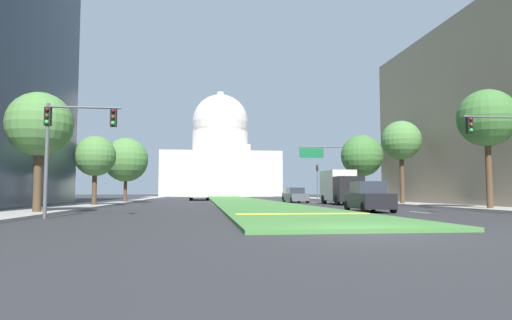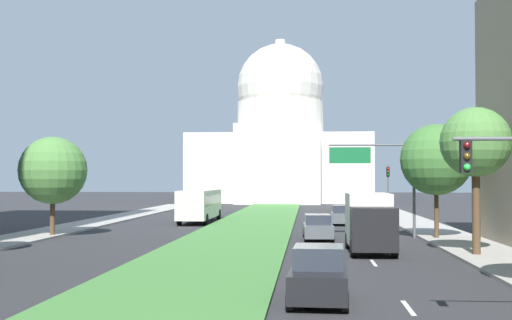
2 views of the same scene
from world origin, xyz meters
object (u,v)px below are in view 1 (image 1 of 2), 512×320
at_px(street_tree_left_mid, 95,156).
at_px(city_bus, 199,188).
at_px(traffic_light_near_right, 507,141).
at_px(street_tree_right_far, 362,156).
at_px(street_tree_left_near, 40,125).
at_px(street_tree_right_mid, 401,141).
at_px(sedan_distant, 291,195).
at_px(overhead_guide_sign, 329,161).
at_px(box_truck_delivery, 340,187).
at_px(traffic_light_far_right, 317,177).
at_px(street_tree_right_near, 487,119).
at_px(sedan_midblock, 295,196).
at_px(traffic_light_near_left, 67,134).
at_px(sedan_lead_stopped, 368,198).
at_px(capitol_building, 220,157).
at_px(street_tree_left_far, 126,160).

bearing_deg(street_tree_left_mid, city_bus, 72.82).
bearing_deg(traffic_light_near_right, street_tree_right_far, 85.11).
relative_size(street_tree_left_near, street_tree_right_mid, 0.84).
relative_size(street_tree_right_far, sedan_distant, 1.70).
distance_m(overhead_guide_sign, box_truck_delivery, 9.52).
xyz_separation_m(traffic_light_far_right, street_tree_right_near, (1.90, -35.58, 2.62)).
relative_size(traffic_light_near_right, street_tree_right_near, 0.66).
bearing_deg(street_tree_left_mid, overhead_guide_sign, 27.28).
relative_size(overhead_guide_sign, sedan_midblock, 1.38).
bearing_deg(street_tree_right_near, overhead_guide_sign, 99.77).
distance_m(traffic_light_near_right, street_tree_right_near, 6.51).
bearing_deg(overhead_guide_sign, traffic_light_near_right, -87.66).
distance_m(traffic_light_near_left, sedan_lead_stopped, 16.91).
bearing_deg(sedan_midblock, capitol_building, 94.42).
relative_size(street_tree_right_mid, sedan_lead_stopped, 1.80).
bearing_deg(capitol_building, street_tree_left_mid, -99.43).
distance_m(street_tree_right_near, street_tree_left_far, 34.28).
distance_m(capitol_building, street_tree_left_near, 94.44).
xyz_separation_m(capitol_building, street_tree_right_mid, (13.37, -79.44, -4.69)).
xyz_separation_m(traffic_light_near_right, street_tree_right_far, (2.32, 27.08, 1.46)).
xyz_separation_m(street_tree_right_mid, street_tree_left_far, (-26.19, 9.79, -1.26)).
xyz_separation_m(capitol_building, overhead_guide_sign, (9.71, -68.81, -5.87)).
relative_size(traffic_light_far_right, overhead_guide_sign, 0.80).
bearing_deg(box_truck_delivery, street_tree_left_far, 158.93).
height_order(capitol_building, sedan_distant, capitol_building).
relative_size(street_tree_right_far, box_truck_delivery, 1.19).
bearing_deg(sedan_lead_stopped, sedan_distant, 85.87).
bearing_deg(street_tree_right_mid, overhead_guide_sign, 109.01).
relative_size(street_tree_right_near, street_tree_left_far, 1.13).
bearing_deg(traffic_light_near_right, sedan_distant, 94.35).
xyz_separation_m(traffic_light_near_left, sedan_distant, (18.61, 41.10, -3.00)).
bearing_deg(city_bus, sedan_midblock, -56.98).
bearing_deg(street_tree_left_near, street_tree_left_far, 88.66).
height_order(street_tree_left_mid, box_truck_delivery, street_tree_left_mid).
bearing_deg(street_tree_left_near, city_bus, 78.16).
distance_m(street_tree_right_far, city_bus, 24.51).
relative_size(traffic_light_near_left, traffic_light_near_right, 1.00).
distance_m(street_tree_left_mid, street_tree_right_mid, 26.86).
bearing_deg(sedan_lead_stopped, street_tree_right_far, 70.35).
bearing_deg(street_tree_right_near, city_bus, 116.53).
distance_m(sedan_midblock, sedan_distant, 14.32).
relative_size(sedan_distant, city_bus, 0.41).
relative_size(street_tree_left_mid, box_truck_delivery, 0.90).
relative_size(street_tree_right_near, sedan_midblock, 1.67).
relative_size(street_tree_right_mid, street_tree_right_far, 1.01).
xyz_separation_m(overhead_guide_sign, street_tree_left_mid, (-23.11, -11.92, -0.59)).
bearing_deg(street_tree_left_near, capitol_building, 81.84).
bearing_deg(traffic_light_near_left, street_tree_left_near, 123.44).
distance_m(capitol_building, street_tree_right_far, 71.29).
bearing_deg(capitol_building, street_tree_left_near, -98.16).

